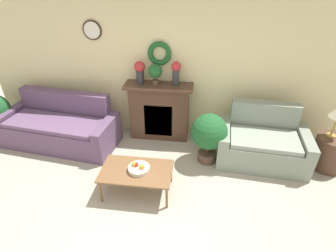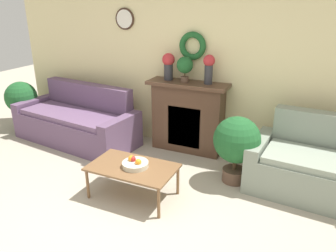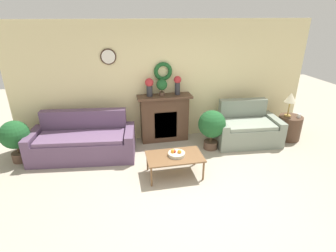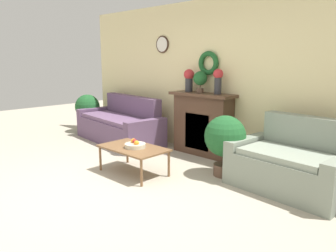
# 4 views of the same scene
# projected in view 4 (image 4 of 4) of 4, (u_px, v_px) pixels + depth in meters

# --- Properties ---
(ground_plane) EXTENTS (16.00, 16.00, 0.00)m
(ground_plane) POSITION_uv_depth(u_px,v_px,m) (99.00, 192.00, 4.21)
(ground_plane) COLOR #ADA38E
(wall_back) EXTENTS (6.80, 0.15, 2.70)m
(wall_back) POSITION_uv_depth(u_px,v_px,m) (216.00, 78.00, 5.71)
(wall_back) COLOR beige
(wall_back) RESTS_ON ground_plane
(fireplace) EXTENTS (1.23, 0.41, 1.10)m
(fireplace) POSITION_uv_depth(u_px,v_px,m) (202.00, 124.00, 5.80)
(fireplace) COLOR #4C3323
(fireplace) RESTS_ON ground_plane
(couch_left) EXTENTS (2.21, 1.12, 0.93)m
(couch_left) POSITION_uv_depth(u_px,v_px,m) (120.00, 126.00, 6.78)
(couch_left) COLOR #604766
(couch_left) RESTS_ON ground_plane
(loveseat_right) EXTENTS (1.53, 1.01, 0.94)m
(loveseat_right) POSITION_uv_depth(u_px,v_px,m) (291.00, 165.00, 4.26)
(loveseat_right) COLOR gray
(loveseat_right) RESTS_ON ground_plane
(coffee_table) EXTENTS (1.03, 0.61, 0.41)m
(coffee_table) POSITION_uv_depth(u_px,v_px,m) (133.00, 149.00, 4.84)
(coffee_table) COLOR brown
(coffee_table) RESTS_ON ground_plane
(fruit_bowl) EXTENTS (0.31, 0.31, 0.12)m
(fruit_bowl) POSITION_uv_depth(u_px,v_px,m) (135.00, 145.00, 4.81)
(fruit_bowl) COLOR beige
(fruit_bowl) RESTS_ON coffee_table
(vase_on_mantel_left) EXTENTS (0.19, 0.19, 0.40)m
(vase_on_mantel_left) POSITION_uv_depth(u_px,v_px,m) (189.00, 79.00, 5.88)
(vase_on_mantel_left) COLOR #2D2D33
(vase_on_mantel_left) RESTS_ON fireplace
(vase_on_mantel_right) EXTENTS (0.17, 0.17, 0.42)m
(vase_on_mantel_right) POSITION_uv_depth(u_px,v_px,m) (218.00, 79.00, 5.44)
(vase_on_mantel_right) COLOR #2D2D33
(vase_on_mantel_right) RESTS_ON fireplace
(potted_plant_on_mantel) EXTENTS (0.24, 0.24, 0.37)m
(potted_plant_on_mantel) POSITION_uv_depth(u_px,v_px,m) (200.00, 79.00, 5.67)
(potted_plant_on_mantel) COLOR brown
(potted_plant_on_mantel) RESTS_ON fireplace
(potted_plant_floor_by_couch) EXTENTS (0.57, 0.57, 0.88)m
(potted_plant_floor_by_couch) POSITION_uv_depth(u_px,v_px,m) (88.00, 109.00, 7.64)
(potted_plant_floor_by_couch) COLOR brown
(potted_plant_floor_by_couch) RESTS_ON ground_plane
(potted_plant_floor_by_loveseat) EXTENTS (0.60, 0.60, 0.89)m
(potted_plant_floor_by_loveseat) POSITION_uv_depth(u_px,v_px,m) (225.00, 139.00, 4.71)
(potted_plant_floor_by_loveseat) COLOR brown
(potted_plant_floor_by_loveseat) RESTS_ON ground_plane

